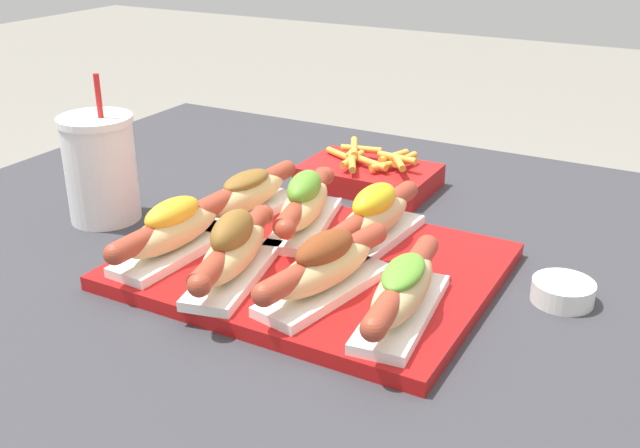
% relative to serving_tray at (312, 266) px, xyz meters
% --- Properties ---
extents(serving_tray, '(0.43, 0.34, 0.02)m').
position_rel_serving_tray_xyz_m(serving_tray, '(0.00, 0.00, 0.00)').
color(serving_tray, '#B71414').
rests_on(serving_tray, patio_table).
extents(hot_dog_0, '(0.07, 0.22, 0.07)m').
position_rel_serving_tray_xyz_m(hot_dog_0, '(-0.16, -0.07, 0.04)').
color(hot_dog_0, white).
rests_on(hot_dog_0, serving_tray).
extents(hot_dog_1, '(0.10, 0.22, 0.08)m').
position_rel_serving_tray_xyz_m(hot_dog_1, '(-0.05, -0.09, 0.04)').
color(hot_dog_1, white).
rests_on(hot_dog_1, serving_tray).
extents(hot_dog_2, '(0.09, 0.22, 0.07)m').
position_rel_serving_tray_xyz_m(hot_dog_2, '(0.06, -0.07, 0.04)').
color(hot_dog_2, white).
rests_on(hot_dog_2, serving_tray).
extents(hot_dog_3, '(0.08, 0.22, 0.06)m').
position_rel_serving_tray_xyz_m(hot_dog_3, '(0.15, -0.07, 0.04)').
color(hot_dog_3, white).
rests_on(hot_dog_3, serving_tray).
extents(hot_dog_4, '(0.07, 0.22, 0.06)m').
position_rel_serving_tray_xyz_m(hot_dog_4, '(-0.15, 0.07, 0.04)').
color(hot_dog_4, white).
rests_on(hot_dog_4, serving_tray).
extents(hot_dog_5, '(0.10, 0.21, 0.08)m').
position_rel_serving_tray_xyz_m(hot_dog_5, '(-0.05, 0.08, 0.04)').
color(hot_dog_5, white).
rests_on(hot_dog_5, serving_tray).
extents(hot_dog_6, '(0.07, 0.22, 0.08)m').
position_rel_serving_tray_xyz_m(hot_dog_6, '(0.04, 0.08, 0.04)').
color(hot_dog_6, white).
rests_on(hot_dog_6, serving_tray).
extents(sauce_bowl, '(0.07, 0.07, 0.03)m').
position_rel_serving_tray_xyz_m(sauce_bowl, '(0.29, 0.08, 0.01)').
color(sauce_bowl, white).
rests_on(sauce_bowl, patio_table).
extents(drink_cup, '(0.10, 0.10, 0.21)m').
position_rel_serving_tray_xyz_m(drink_cup, '(-0.35, 0.00, 0.07)').
color(drink_cup, white).
rests_on(drink_cup, patio_table).
extents(fries_basket, '(0.21, 0.13, 0.06)m').
position_rel_serving_tray_xyz_m(fries_basket, '(-0.07, 0.31, 0.01)').
color(fries_basket, '#B21919').
rests_on(fries_basket, patio_table).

